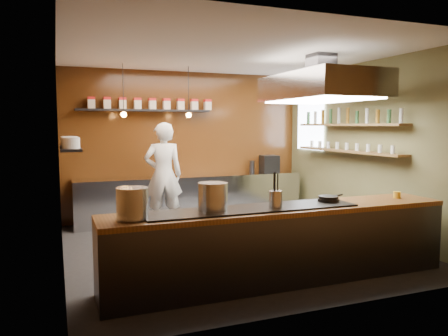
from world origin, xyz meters
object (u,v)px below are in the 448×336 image
stockpot_large (132,203)px  espresso_machine (269,164)px  chef (163,175)px  extractor_hood (321,87)px  stockpot_small (213,196)px

stockpot_large → espresso_machine: bearing=47.4°
chef → extractor_hood: bearing=137.1°
extractor_hood → stockpot_small: size_ratio=5.88×
stockpot_large → extractor_hood: bearing=22.2°
stockpot_large → espresso_machine: size_ratio=0.93×
stockpot_small → espresso_machine: size_ratio=0.95×
stockpot_large → stockpot_small: (0.93, 0.11, -0.00)m
stockpot_large → chef: size_ratio=0.17×
stockpot_large → stockpot_small: 0.94m
stockpot_large → stockpot_small: stockpot_large is taller
stockpot_small → chef: size_ratio=0.17×
stockpot_small → extractor_hood: bearing=28.0°
extractor_hood → stockpot_large: 3.65m
stockpot_small → chef: bearing=86.4°
extractor_hood → espresso_machine: 3.04m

